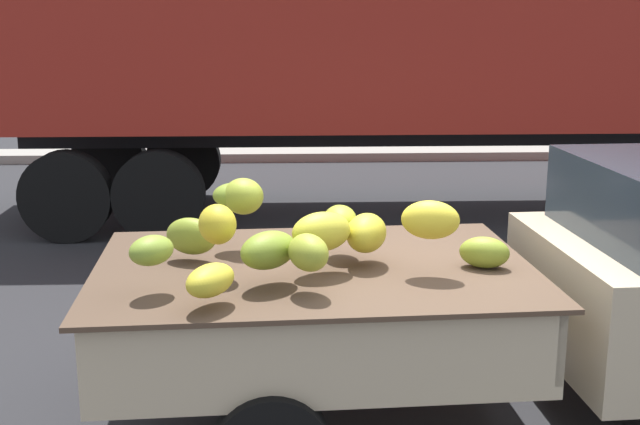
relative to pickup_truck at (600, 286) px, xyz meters
name	(u,v)px	position (x,y,z in m)	size (l,w,h in m)	color
ground	(431,413)	(-1.08, 0.01, -0.89)	(220.00, 220.00, 0.00)	#28282B
curb_strip	(337,154)	(-1.08, 10.20, -0.81)	(80.00, 0.80, 0.16)	gray
pickup_truck	(600,286)	(0.00, 0.00, 0.00)	(4.88, 2.10, 1.70)	#CCB793
semi_trailer	(442,21)	(-0.01, 5.73, 1.65)	(12.00, 2.70, 3.95)	maroon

